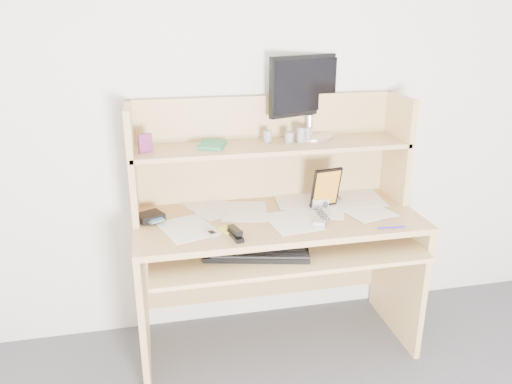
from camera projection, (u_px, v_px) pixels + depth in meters
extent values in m
cube|color=silver|center=(264.00, 104.00, 2.59)|extent=(3.60, 0.04, 2.50)
cube|color=tan|center=(278.00, 219.00, 2.47)|extent=(1.40, 0.60, 0.03)
cube|color=tan|center=(143.00, 301.00, 2.46)|extent=(0.03, 0.56, 0.72)
cube|color=tan|center=(398.00, 272.00, 2.73)|extent=(0.03, 0.56, 0.72)
cube|color=tan|center=(265.00, 264.00, 2.87)|extent=(1.34, 0.02, 0.41)
cube|color=tan|center=(284.00, 247.00, 2.39)|extent=(1.28, 0.55, 0.02)
cube|color=tan|center=(265.00, 148.00, 2.64)|extent=(1.40, 0.02, 0.55)
cube|color=tan|center=(132.00, 163.00, 2.37)|extent=(0.03, 0.30, 0.55)
cube|color=tan|center=(397.00, 148.00, 2.64)|extent=(0.03, 0.30, 0.55)
cube|color=tan|center=(272.00, 146.00, 2.49)|extent=(1.38, 0.30, 0.02)
cube|color=silver|center=(278.00, 216.00, 2.46)|extent=(1.32, 0.54, 0.01)
cube|color=black|center=(257.00, 253.00, 2.29)|extent=(0.50, 0.27, 0.02)
cube|color=black|center=(257.00, 250.00, 2.28)|extent=(0.47, 0.26, 0.01)
cube|color=#A5A5A0|center=(322.00, 217.00, 2.42)|extent=(0.14, 0.20, 0.02)
cube|color=#BBBABD|center=(212.00, 232.00, 2.25)|extent=(0.07, 0.09, 0.02)
cube|color=black|center=(235.00, 233.00, 2.22)|extent=(0.06, 0.13, 0.04)
cube|color=black|center=(150.00, 217.00, 2.41)|extent=(0.15, 0.14, 0.03)
cube|color=#F7FF43|center=(230.00, 229.00, 2.31)|extent=(0.10, 0.10, 0.01)
cube|color=silver|center=(320.00, 204.00, 2.54)|extent=(0.08, 0.03, 0.05)
cube|color=black|center=(326.00, 188.00, 2.53)|extent=(0.15, 0.04, 0.21)
cylinder|color=#1917AE|center=(392.00, 227.00, 2.32)|extent=(0.14, 0.02, 0.01)
cube|color=maroon|center=(145.00, 143.00, 2.32)|extent=(0.07, 0.04, 0.09)
cube|color=#2D7042|center=(212.00, 145.00, 2.44)|extent=(0.17, 0.20, 0.02)
cylinder|color=black|center=(267.00, 137.00, 2.51)|extent=(0.05, 0.05, 0.06)
cylinder|color=white|center=(307.00, 134.00, 2.54)|extent=(0.05, 0.05, 0.07)
cylinder|color=black|center=(289.00, 138.00, 2.50)|extent=(0.06, 0.06, 0.06)
cylinder|color=white|center=(301.00, 135.00, 2.50)|extent=(0.05, 0.05, 0.08)
cylinder|color=#BBBAC0|center=(310.00, 136.00, 2.62)|extent=(0.24, 0.24, 0.02)
cylinder|color=#BBBAC0|center=(309.00, 124.00, 2.61)|extent=(0.04, 0.04, 0.10)
cube|color=black|center=(310.00, 85.00, 2.56)|extent=(0.46, 0.20, 0.30)
cube|color=black|center=(311.00, 85.00, 2.54)|extent=(0.42, 0.16, 0.26)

